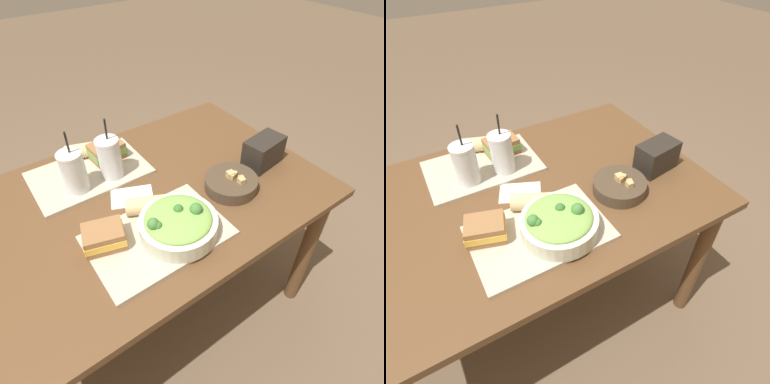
{
  "view_description": "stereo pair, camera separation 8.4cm",
  "coord_description": "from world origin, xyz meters",
  "views": [
    {
      "loc": [
        -0.27,
        -0.76,
        1.47
      ],
      "look_at": [
        0.19,
        -0.13,
        0.76
      ],
      "focal_mm": 30.0,
      "sensor_mm": 36.0,
      "label": 1
    },
    {
      "loc": [
        -0.2,
        -0.8,
        1.47
      ],
      "look_at": [
        0.19,
        -0.13,
        0.76
      ],
      "focal_mm": 30.0,
      "sensor_mm": 36.0,
      "label": 2
    }
  ],
  "objects": [
    {
      "name": "ground_plane",
      "position": [
        0.0,
        0.0,
        0.0
      ],
      "size": [
        12.0,
        12.0,
        0.0
      ],
      "primitive_type": "plane",
      "color": "brown"
    },
    {
      "name": "dining_table",
      "position": [
        0.0,
        0.0,
        0.62
      ],
      "size": [
        1.4,
        0.83,
        0.72
      ],
      "color": "brown",
      "rests_on": "ground_plane"
    },
    {
      "name": "tray_near",
      "position": [
        0.02,
        -0.19,
        0.72
      ],
      "size": [
        0.41,
        0.28,
        0.01
      ],
      "color": "#BCB29E",
      "rests_on": "dining_table"
    },
    {
      "name": "tray_far",
      "position": [
        -0.03,
        0.22,
        0.72
      ],
      "size": [
        0.41,
        0.28,
        0.01
      ],
      "color": "#BCB29E",
      "rests_on": "dining_table"
    },
    {
      "name": "salad_bowl",
      "position": [
        0.08,
        -0.22,
        0.77
      ],
      "size": [
        0.24,
        0.24,
        0.1
      ],
      "color": "beige",
      "rests_on": "tray_near"
    },
    {
      "name": "soup_bowl",
      "position": [
        0.35,
        -0.15,
        0.74
      ],
      "size": [
        0.19,
        0.19,
        0.07
      ],
      "color": "#473828",
      "rests_on": "dining_table"
    },
    {
      "name": "sandwich_near",
      "position": [
        -0.12,
        -0.13,
        0.76
      ],
      "size": [
        0.14,
        0.12,
        0.06
      ],
      "rotation": [
        0.0,
        0.0,
        -0.3
      ],
      "color": "olive",
      "rests_on": "tray_near"
    },
    {
      "name": "baguette_near",
      "position": [
        0.04,
        -0.09,
        0.76
      ],
      "size": [
        0.13,
        0.1,
        0.06
      ],
      "rotation": [
        0.0,
        0.0,
        1.11
      ],
      "color": "#DBBC84",
      "rests_on": "tray_near"
    },
    {
      "name": "sandwich_far",
      "position": [
        0.07,
        0.26,
        0.76
      ],
      "size": [
        0.14,
        0.11,
        0.06
      ],
      "rotation": [
        0.0,
        0.0,
        0.09
      ],
      "color": "olive",
      "rests_on": "tray_far"
    },
    {
      "name": "baguette_far",
      "position": [
        -0.01,
        0.32,
        0.76
      ],
      "size": [
        0.12,
        0.09,
        0.06
      ],
      "rotation": [
        0.0,
        0.0,
        1.24
      ],
      "color": "#DBBC84",
      "rests_on": "tray_far"
    },
    {
      "name": "drink_cup_dark",
      "position": [
        -0.09,
        0.15,
        0.8
      ],
      "size": [
        0.08,
        0.08,
        0.23
      ],
      "color": "silver",
      "rests_on": "tray_far"
    },
    {
      "name": "drink_cup_red",
      "position": [
        0.04,
        0.15,
        0.8
      ],
      "size": [
        0.08,
        0.08,
        0.23
      ],
      "color": "silver",
      "rests_on": "tray_far"
    },
    {
      "name": "chip_bag",
      "position": [
        0.54,
        -0.11,
        0.77
      ],
      "size": [
        0.16,
        0.11,
        0.11
      ],
      "rotation": [
        0.0,
        0.0,
        0.14
      ],
      "color": "#28231E",
      "rests_on": "dining_table"
    },
    {
      "name": "napkin_folded",
      "position": [
        0.04,
        0.02,
        0.72
      ],
      "size": [
        0.17,
        0.15,
        0.0
      ],
      "color": "white",
      "rests_on": "dining_table"
    }
  ]
}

